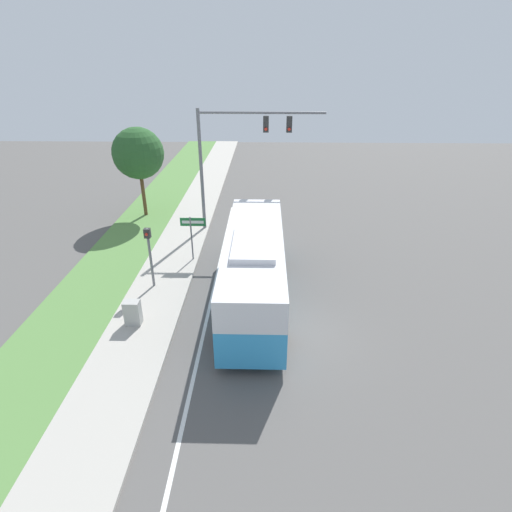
{
  "coord_description": "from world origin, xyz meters",
  "views": [
    {
      "loc": [
        -1.16,
        -13.01,
        10.05
      ],
      "look_at": [
        -1.56,
        3.62,
        1.7
      ],
      "focal_mm": 28.0,
      "sensor_mm": 36.0,
      "label": 1
    }
  ],
  "objects_px": {
    "bus": "(254,264)",
    "signal_gantry": "(236,146)",
    "utility_cabinet": "(133,313)",
    "pedestrian_signal": "(149,248)",
    "street_sign": "(192,230)"
  },
  "relations": [
    {
      "from": "bus",
      "to": "signal_gantry",
      "type": "xyz_separation_m",
      "value": [
        -1.31,
        8.2,
        3.51
      ]
    },
    {
      "from": "utility_cabinet",
      "to": "signal_gantry",
      "type": "bearing_deg",
      "value": 70.81
    },
    {
      "from": "signal_gantry",
      "to": "utility_cabinet",
      "type": "height_order",
      "value": "signal_gantry"
    },
    {
      "from": "pedestrian_signal",
      "to": "street_sign",
      "type": "xyz_separation_m",
      "value": [
        1.5,
        2.85,
        -0.27
      ]
    },
    {
      "from": "signal_gantry",
      "to": "street_sign",
      "type": "distance_m",
      "value": 6.05
    },
    {
      "from": "signal_gantry",
      "to": "street_sign",
      "type": "bearing_deg",
      "value": -114.82
    },
    {
      "from": "bus",
      "to": "utility_cabinet",
      "type": "relative_size",
      "value": 9.51
    },
    {
      "from": "signal_gantry",
      "to": "street_sign",
      "type": "xyz_separation_m",
      "value": [
        -2.08,
        -4.49,
        -3.49
      ]
    },
    {
      "from": "pedestrian_signal",
      "to": "street_sign",
      "type": "relative_size",
      "value": 1.2
    },
    {
      "from": "signal_gantry",
      "to": "street_sign",
      "type": "relative_size",
      "value": 2.89
    },
    {
      "from": "street_sign",
      "to": "utility_cabinet",
      "type": "bearing_deg",
      "value": -104.64
    },
    {
      "from": "signal_gantry",
      "to": "utility_cabinet",
      "type": "distance_m",
      "value": 11.96
    },
    {
      "from": "signal_gantry",
      "to": "pedestrian_signal",
      "type": "distance_m",
      "value": 8.78
    },
    {
      "from": "street_sign",
      "to": "bus",
      "type": "bearing_deg",
      "value": -47.66
    },
    {
      "from": "bus",
      "to": "pedestrian_signal",
      "type": "height_order",
      "value": "bus"
    }
  ]
}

